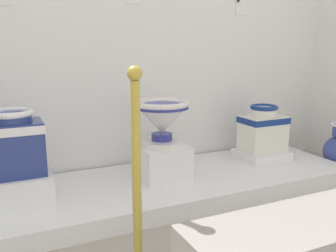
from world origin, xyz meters
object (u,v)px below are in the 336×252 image
antique_toilet_pale_glazed (13,141)px  plinth_block_central_ornate (162,162)px  stanchion_post_near_left (137,220)px  antique_toilet_squat_floral (263,129)px  antique_toilet_central_ornate (162,118)px  plinth_block_pale_glazed (18,190)px  info_placard_third (241,6)px  plinth_block_squat_floral (261,155)px

antique_toilet_pale_glazed → plinth_block_central_ornate: 1.03m
stanchion_post_near_left → antique_toilet_pale_glazed: bearing=116.6°
antique_toilet_pale_glazed → antique_toilet_squat_floral: (1.96, 0.15, -0.14)m
plinth_block_central_ornate → stanchion_post_near_left: stanchion_post_near_left is taller
plinth_block_central_ornate → antique_toilet_central_ornate: 0.33m
plinth_block_pale_glazed → antique_toilet_central_ornate: size_ratio=1.00×
antique_toilet_central_ornate → info_placard_third: bearing=24.2°
plinth_block_pale_glazed → plinth_block_squat_floral: (1.96, 0.15, -0.06)m
plinth_block_pale_glazed → stanchion_post_near_left: bearing=-63.4°
plinth_block_central_ornate → antique_toilet_squat_floral: bearing=3.9°
plinth_block_squat_floral → antique_toilet_pale_glazed: bearing=-175.7°
antique_toilet_squat_floral → info_placard_third: bearing=90.3°
antique_toilet_squat_floral → stanchion_post_near_left: (-1.52, -1.02, -0.06)m
plinth_block_squat_floral → info_placard_third: info_placard_third is taller
antique_toilet_pale_glazed → antique_toilet_central_ornate: size_ratio=0.98×
antique_toilet_pale_glazed → plinth_block_central_ornate: (0.99, 0.08, -0.28)m
plinth_block_pale_glazed → antique_toilet_central_ornate: bearing=4.7°
antique_toilet_central_ornate → info_placard_third: info_placard_third is taller
plinth_block_central_ornate → plinth_block_squat_floral: size_ratio=0.90×
plinth_block_squat_floral → antique_toilet_squat_floral: antique_toilet_squat_floral is taller
antique_toilet_central_ornate → stanchion_post_near_left: stanchion_post_near_left is taller
antique_toilet_central_ornate → info_placard_third: 1.35m
info_placard_third → stanchion_post_near_left: 2.33m
antique_toilet_central_ornate → info_placard_third: size_ratio=2.61×
antique_toilet_pale_glazed → stanchion_post_near_left: size_ratio=0.39×
antique_toilet_pale_glazed → antique_toilet_central_ornate: antique_toilet_pale_glazed is taller
plinth_block_central_ornate → stanchion_post_near_left: size_ratio=0.35×
stanchion_post_near_left → info_placard_third: bearing=42.5°
plinth_block_squat_floral → plinth_block_central_ornate: bearing=-176.1°
plinth_block_pale_glazed → antique_toilet_pale_glazed: bearing=-104.0°
plinth_block_squat_floral → antique_toilet_squat_floral: 0.23m
plinth_block_pale_glazed → plinth_block_squat_floral: size_ratio=1.01×
antique_toilet_pale_glazed → antique_toilet_central_ornate: 0.99m
antique_toilet_central_ornate → plinth_block_squat_floral: 1.05m
plinth_block_squat_floral → stanchion_post_near_left: stanchion_post_near_left is taller
antique_toilet_pale_glazed → stanchion_post_near_left: bearing=-63.4°
plinth_block_pale_glazed → antique_toilet_central_ornate: 1.05m
stanchion_post_near_left → antique_toilet_central_ornate: bearing=60.0°
plinth_block_pale_glazed → plinth_block_squat_floral: bearing=4.3°
info_placard_third → plinth_block_squat_floral: bearing=-89.7°
info_placard_third → stanchion_post_near_left: size_ratio=0.15×
plinth_block_central_ornate → antique_toilet_squat_floral: size_ratio=0.89×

